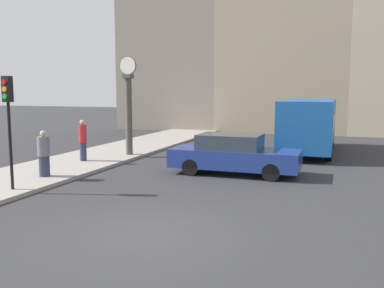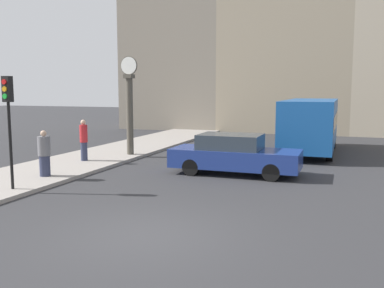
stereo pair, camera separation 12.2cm
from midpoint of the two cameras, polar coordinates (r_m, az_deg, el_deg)
name	(u,v)px [view 1 (the left image)]	position (r m, az deg, el deg)	size (l,w,h in m)	color
ground_plane	(147,235)	(9.44, -6.44, -11.98)	(120.00, 120.00, 0.00)	#2D2D30
sidewalk_corner	(119,151)	(21.75, -9.80, -0.90)	(3.67, 25.55, 0.12)	gray
building_row	(280,17)	(33.43, 11.56, 16.21)	(26.27, 5.00, 18.53)	gray
sedan_car	(234,154)	(15.81, 5.38, -1.39)	(4.70, 1.80, 1.48)	navy
bus_distant	(309,123)	(21.81, 15.21, 2.77)	(2.34, 7.24, 2.61)	#195199
traffic_light_near	(8,108)	(13.76, -23.53, 4.37)	(0.26, 0.24, 3.38)	black
street_clock	(129,107)	(19.88, -8.63, 4.95)	(0.84, 0.40, 4.49)	#4C473D
pedestrian_grey_jacket	(44,154)	(15.62, -19.36, -1.27)	(0.43, 0.43, 1.59)	#2D334C
pedestrian_red_top	(83,140)	(18.56, -14.53, 0.50)	(0.33, 0.33, 1.73)	#2D334C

